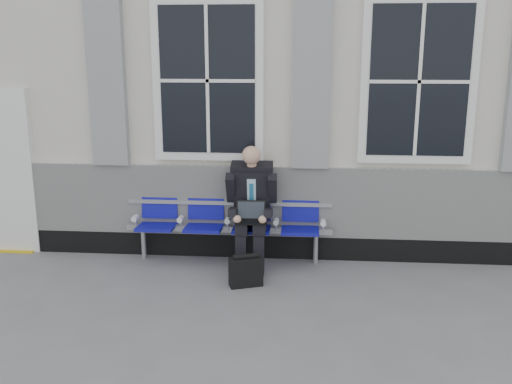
{
  "coord_description": "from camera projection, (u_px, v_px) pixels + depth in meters",
  "views": [
    {
      "loc": [
        -0.99,
        -5.49,
        2.61
      ],
      "look_at": [
        -1.52,
        0.9,
        1.01
      ],
      "focal_mm": 40.0,
      "sensor_mm": 36.0,
      "label": 1
    }
  ],
  "objects": [
    {
      "name": "businessman",
      "position": [
        251.0,
        203.0,
        6.94
      ],
      "size": [
        0.62,
        0.84,
        1.5
      ],
      "color": "black",
      "rests_on": "ground"
    },
    {
      "name": "station_building",
      "position": [
        368.0,
        76.0,
        8.68
      ],
      "size": [
        14.4,
        4.4,
        4.49
      ],
      "color": "beige",
      "rests_on": "ground"
    },
    {
      "name": "bench",
      "position": [
        229.0,
        219.0,
        7.16
      ],
      "size": [
        2.6,
        0.47,
        0.91
      ],
      "color": "#9EA0A3",
      "rests_on": "ground"
    },
    {
      "name": "ground",
      "position": [
        396.0,
        311.0,
        5.86
      ],
      "size": [
        70.0,
        70.0,
        0.0
      ],
      "primitive_type": "plane",
      "color": "slate",
      "rests_on": "ground"
    },
    {
      "name": "briefcase",
      "position": [
        246.0,
        271.0,
        6.45
      ],
      "size": [
        0.4,
        0.27,
        0.38
      ],
      "color": "black",
      "rests_on": "ground"
    }
  ]
}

